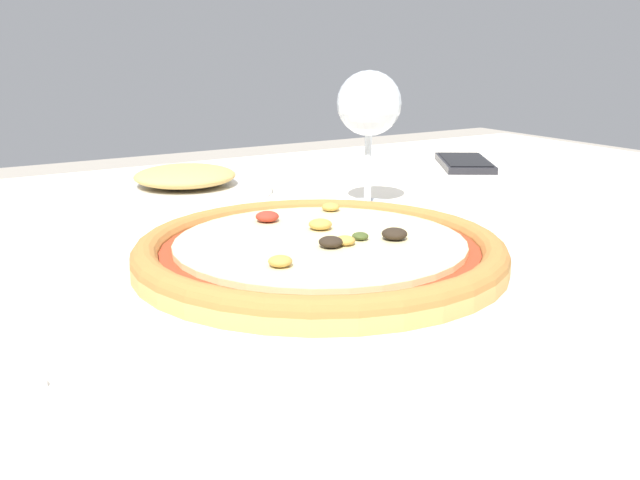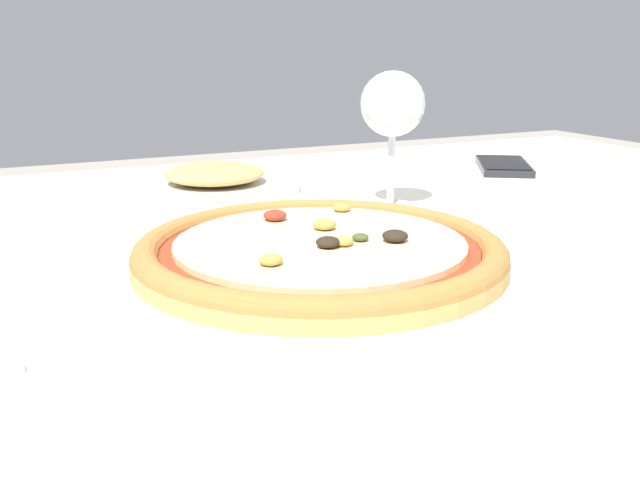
# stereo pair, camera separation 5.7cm
# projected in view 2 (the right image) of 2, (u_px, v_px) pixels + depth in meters

# --- Properties ---
(dining_table) EXTENTS (1.36, 1.02, 0.70)m
(dining_table) POSITION_uv_depth(u_px,v_px,m) (399.00, 310.00, 0.72)
(dining_table) COLOR #997047
(dining_table) RESTS_ON ground_plane
(pizza_plate) EXTENTS (0.34, 0.34, 0.04)m
(pizza_plate) POSITION_uv_depth(u_px,v_px,m) (320.00, 256.00, 0.57)
(pizza_plate) COLOR white
(pizza_plate) RESTS_ON dining_table
(wine_glass_far_left) EXTENTS (0.07, 0.07, 0.15)m
(wine_glass_far_left) POSITION_uv_depth(u_px,v_px,m) (393.00, 109.00, 0.78)
(wine_glass_far_left) COLOR silver
(wine_glass_far_left) RESTS_ON dining_table
(cell_phone) EXTENTS (0.14, 0.16, 0.01)m
(cell_phone) POSITION_uv_depth(u_px,v_px,m) (503.00, 166.00, 1.05)
(cell_phone) COLOR #232328
(cell_phone) RESTS_ON dining_table
(side_plate) EXTENTS (0.21, 0.21, 0.03)m
(side_plate) POSITION_uv_depth(u_px,v_px,m) (215.00, 181.00, 0.90)
(side_plate) COLOR white
(side_plate) RESTS_ON dining_table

